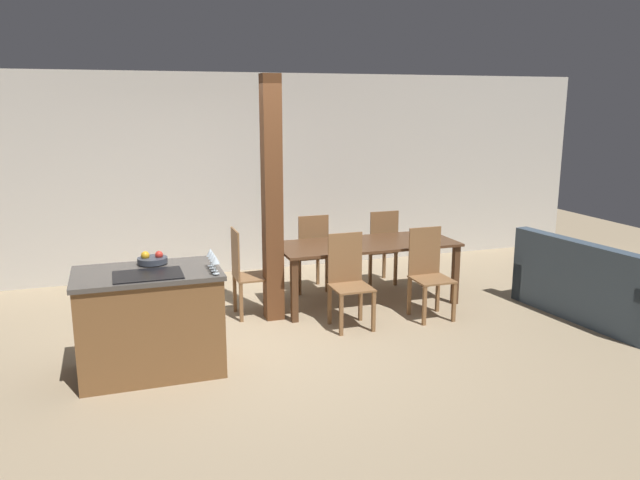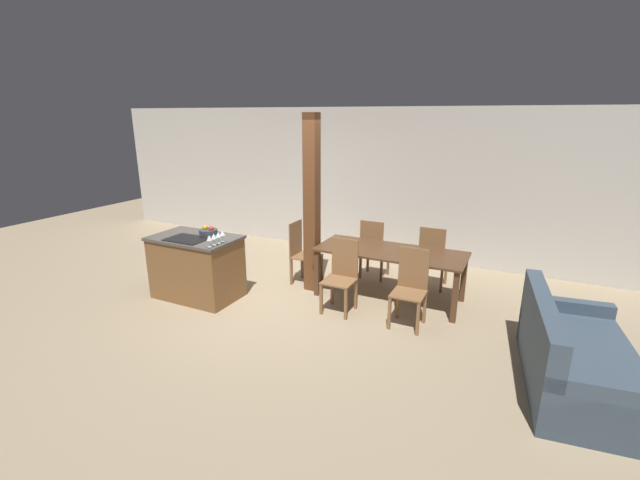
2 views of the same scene
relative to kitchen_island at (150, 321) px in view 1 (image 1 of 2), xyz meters
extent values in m
plane|color=#9E896B|center=(1.13, 0.31, -0.46)|extent=(16.00, 16.00, 0.00)
cube|color=beige|center=(1.13, 3.09, 0.89)|extent=(11.20, 0.08, 2.70)
cube|color=brown|center=(0.00, 0.00, -0.02)|extent=(1.19, 0.73, 0.87)
cube|color=#4C4742|center=(0.00, 0.00, 0.43)|extent=(1.23, 0.77, 0.04)
cube|color=black|center=(0.00, -0.15, 0.46)|extent=(0.56, 0.40, 0.01)
cylinder|color=#383D47|center=(0.06, 0.23, 0.49)|extent=(0.26, 0.26, 0.05)
sphere|color=red|center=(0.12, 0.22, 0.53)|extent=(0.07, 0.07, 0.07)
sphere|color=gold|center=(0.01, 0.23, 0.53)|extent=(0.08, 0.08, 0.08)
cylinder|color=silver|center=(0.54, -0.31, 0.46)|extent=(0.06, 0.06, 0.00)
cylinder|color=silver|center=(0.54, -0.31, 0.51)|extent=(0.01, 0.01, 0.08)
cone|color=silver|center=(0.54, -0.31, 0.58)|extent=(0.07, 0.07, 0.07)
cylinder|color=silver|center=(0.54, -0.22, 0.46)|extent=(0.06, 0.06, 0.00)
cylinder|color=silver|center=(0.54, -0.22, 0.51)|extent=(0.01, 0.01, 0.08)
cone|color=silver|center=(0.54, -0.22, 0.58)|extent=(0.07, 0.07, 0.07)
cylinder|color=silver|center=(0.54, -0.13, 0.46)|extent=(0.06, 0.06, 0.00)
cylinder|color=silver|center=(0.54, -0.13, 0.51)|extent=(0.01, 0.01, 0.08)
cone|color=silver|center=(0.54, -0.13, 0.58)|extent=(0.07, 0.07, 0.07)
cylinder|color=silver|center=(0.54, -0.04, 0.46)|extent=(0.06, 0.06, 0.00)
cylinder|color=silver|center=(0.54, -0.04, 0.51)|extent=(0.01, 0.01, 0.08)
cone|color=silver|center=(0.54, -0.04, 0.58)|extent=(0.07, 0.07, 0.07)
cube|color=#51331E|center=(2.52, 1.16, 0.25)|extent=(2.08, 0.85, 0.03)
cube|color=#51331E|center=(1.54, 0.80, -0.11)|extent=(0.07, 0.07, 0.70)
cube|color=#51331E|center=(3.49, 0.80, -0.11)|extent=(0.07, 0.07, 0.70)
cube|color=#51331E|center=(1.54, 1.52, -0.11)|extent=(0.07, 0.07, 0.70)
cube|color=#51331E|center=(3.49, 1.52, -0.11)|extent=(0.07, 0.07, 0.70)
cube|color=brown|center=(2.05, 0.44, -0.02)|extent=(0.40, 0.40, 0.02)
cube|color=brown|center=(2.05, 0.63, 0.26)|extent=(0.38, 0.02, 0.53)
cube|color=brown|center=(1.87, 0.26, -0.24)|extent=(0.04, 0.04, 0.43)
cube|color=brown|center=(2.22, 0.26, -0.24)|extent=(0.04, 0.04, 0.43)
cube|color=brown|center=(1.87, 0.61, -0.24)|extent=(0.04, 0.04, 0.43)
cube|color=brown|center=(2.22, 0.61, -0.24)|extent=(0.04, 0.04, 0.43)
cube|color=brown|center=(2.98, 0.44, -0.02)|extent=(0.40, 0.40, 0.02)
cube|color=brown|center=(2.98, 0.63, 0.26)|extent=(0.38, 0.02, 0.53)
cube|color=brown|center=(2.81, 0.26, -0.24)|extent=(0.04, 0.04, 0.43)
cube|color=brown|center=(3.16, 0.26, -0.24)|extent=(0.04, 0.04, 0.43)
cube|color=brown|center=(2.81, 0.61, -0.24)|extent=(0.04, 0.04, 0.43)
cube|color=brown|center=(3.16, 0.61, -0.24)|extent=(0.04, 0.04, 0.43)
cube|color=brown|center=(2.05, 1.89, -0.02)|extent=(0.40, 0.40, 0.02)
cube|color=brown|center=(2.05, 1.70, 0.26)|extent=(0.38, 0.02, 0.53)
cube|color=brown|center=(2.22, 2.06, -0.24)|extent=(0.04, 0.04, 0.43)
cube|color=brown|center=(1.87, 2.06, -0.24)|extent=(0.04, 0.04, 0.43)
cube|color=brown|center=(2.22, 1.71, -0.24)|extent=(0.04, 0.04, 0.43)
cube|color=brown|center=(1.87, 1.71, -0.24)|extent=(0.04, 0.04, 0.43)
cube|color=brown|center=(2.98, 1.89, -0.02)|extent=(0.40, 0.40, 0.02)
cube|color=brown|center=(2.98, 1.70, 0.26)|extent=(0.38, 0.02, 0.53)
cube|color=brown|center=(3.16, 2.06, -0.24)|extent=(0.04, 0.04, 0.43)
cube|color=brown|center=(2.81, 2.06, -0.24)|extent=(0.04, 0.04, 0.43)
cube|color=brown|center=(3.16, 1.71, -0.24)|extent=(0.04, 0.04, 0.43)
cube|color=brown|center=(2.81, 1.71, -0.24)|extent=(0.04, 0.04, 0.43)
cube|color=brown|center=(1.17, 1.16, -0.02)|extent=(0.40, 0.40, 0.02)
cube|color=brown|center=(0.98, 1.16, 0.26)|extent=(0.02, 0.38, 0.53)
cube|color=brown|center=(1.35, 0.98, -0.24)|extent=(0.04, 0.04, 0.43)
cube|color=brown|center=(1.35, 1.34, -0.24)|extent=(0.04, 0.04, 0.43)
cube|color=brown|center=(1.00, 0.98, -0.24)|extent=(0.04, 0.04, 0.43)
cube|color=brown|center=(1.00, 1.34, -0.24)|extent=(0.04, 0.04, 0.43)
cube|color=#3D4C5B|center=(4.81, -0.07, -0.24)|extent=(1.12, 1.87, 0.44)
cube|color=#3D4C5B|center=(4.43, -0.12, 0.20)|extent=(0.37, 1.78, 0.43)
cube|color=#3D4C5B|center=(4.71, 0.74, -0.17)|extent=(0.93, 0.25, 0.58)
cube|color=brown|center=(1.36, 0.99, 0.84)|extent=(0.19, 0.19, 2.60)
camera|label=1|loc=(-0.24, -5.32, 1.86)|focal=35.00mm
camera|label=2|loc=(4.15, -4.42, 2.12)|focal=24.00mm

